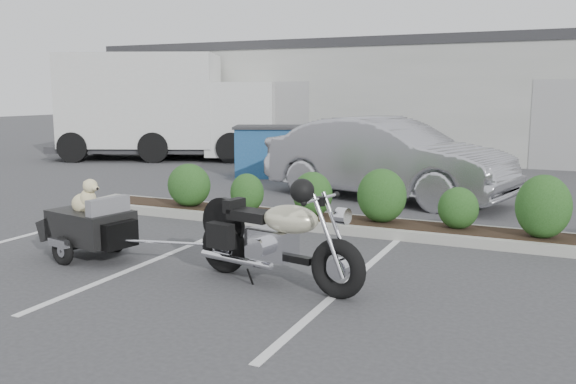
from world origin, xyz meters
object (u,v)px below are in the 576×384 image
at_px(pet_trailer, 90,224).
at_px(dumpster, 273,151).
at_px(motorcycle, 275,240).
at_px(sedan, 386,158).
at_px(delivery_truck, 167,109).

distance_m(pet_trailer, dumpster, 8.56).
bearing_deg(motorcycle, dumpster, 127.23).
relative_size(motorcycle, pet_trailer, 1.23).
height_order(sedan, delivery_truck, delivery_truck).
bearing_deg(pet_trailer, motorcycle, 10.81).
bearing_deg(sedan, dumpster, 72.36).
height_order(dumpster, delivery_truck, delivery_truck).
xyz_separation_m(motorcycle, pet_trailer, (-2.78, 0.03, -0.07)).
bearing_deg(delivery_truck, sedan, -50.51).
bearing_deg(dumpster, delivery_truck, 131.77).
relative_size(motorcycle, dumpster, 0.95).
xyz_separation_m(motorcycle, dumpster, (-4.11, 8.48, 0.15)).
xyz_separation_m(motorcycle, delivery_truck, (-9.27, 10.94, 1.14)).
bearing_deg(motorcycle, sedan, 105.02).
distance_m(sedan, dumpster, 4.34).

